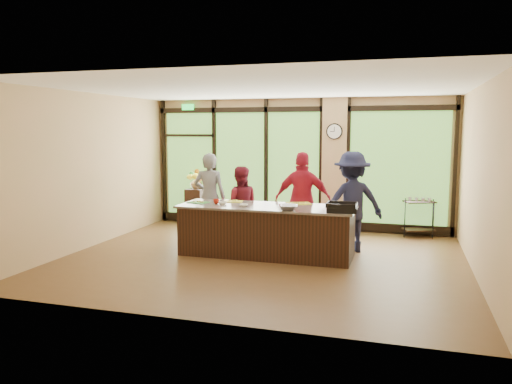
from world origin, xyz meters
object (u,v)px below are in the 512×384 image
Objects in this scene: cook_left at (210,197)px; roasting_pan at (342,209)px; cook_right at (352,202)px; bar_cart at (419,213)px; flower_stand at (197,206)px; island_base at (266,232)px.

cook_left reaches higher than roasting_pan.
cook_left is 2.90m from cook_right.
bar_cart is at bearing -150.56° from cook_right.
roasting_pan is 4.75m from flower_stand.
cook_left is (-1.45, 0.84, 0.47)m from island_base.
island_base is 3.59× the size of flower_stand.
cook_left is 0.97× the size of cook_right.
bar_cart is (1.26, 1.70, -0.43)m from cook_right.
island_base is at bearing -38.78° from flower_stand.
flower_stand is at bearing 158.04° from bar_cart.
cook_right is (1.45, 0.75, 0.50)m from island_base.
island_base is 3.65m from bar_cart.
cook_left is 2.11× the size of flower_stand.
cook_left is 1.95m from flower_stand.
bar_cart is (4.16, 1.61, -0.40)m from cook_left.
flower_stand is at bearing -47.58° from cook_right.
roasting_pan is at bearing -29.29° from flower_stand.
cook_right is 2.20× the size of bar_cart.
cook_right is 2.19× the size of flower_stand.
island_base is 1.64× the size of cook_right.
flower_stand is 1.00× the size of bar_cart.
cook_right is 4.28m from flower_stand.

